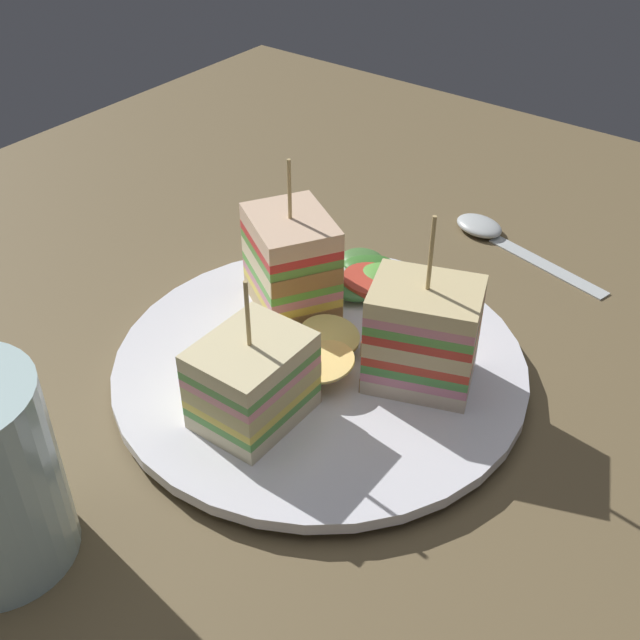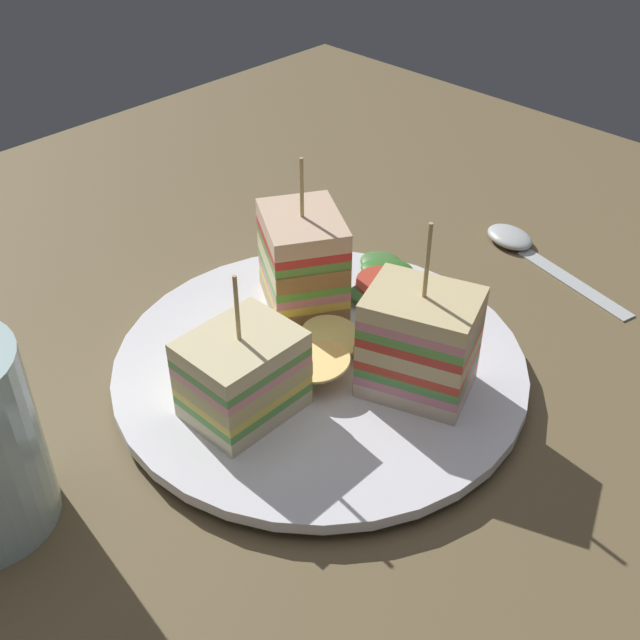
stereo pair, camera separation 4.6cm
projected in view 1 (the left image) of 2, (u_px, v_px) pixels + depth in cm
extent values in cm
cube|color=brown|center=(320.00, 387.00, 49.69)|extent=(92.12, 88.25, 1.80)
cylinder|color=white|center=(320.00, 372.00, 48.97)|extent=(15.56, 15.56, 0.61)
cylinder|color=white|center=(320.00, 364.00, 48.55)|extent=(25.10, 25.10, 0.75)
cube|color=beige|center=(419.00, 372.00, 46.64)|extent=(6.43, 7.29, 0.99)
cube|color=#B2844C|center=(370.00, 363.00, 47.31)|extent=(4.31, 1.81, 0.99)
cube|color=pink|center=(420.00, 362.00, 46.16)|extent=(6.43, 7.29, 0.58)
cube|color=#539F4B|center=(421.00, 354.00, 45.81)|extent=(6.43, 7.29, 0.58)
cube|color=red|center=(422.00, 346.00, 45.46)|extent=(6.43, 7.29, 0.58)
cube|color=beige|center=(423.00, 335.00, 44.99)|extent=(6.43, 7.29, 0.99)
cube|color=#9E7242|center=(372.00, 326.00, 45.67)|extent=(4.31, 1.81, 0.99)
cube|color=red|center=(424.00, 324.00, 44.52)|extent=(6.43, 7.29, 0.58)
cube|color=#60A944|center=(425.00, 316.00, 44.17)|extent=(6.43, 7.29, 0.58)
cube|color=pink|center=(426.00, 308.00, 43.82)|extent=(6.43, 7.29, 0.58)
cube|color=beige|center=(427.00, 296.00, 43.35)|extent=(6.43, 7.29, 0.99)
cylinder|color=tan|center=(431.00, 254.00, 41.70)|extent=(0.24, 0.24, 4.49)
cube|color=#D0B47E|center=(292.00, 296.00, 52.62)|extent=(7.25, 7.67, 1.18)
cube|color=#9E7242|center=(308.00, 321.00, 50.41)|extent=(4.13, 2.66, 1.18)
cube|color=#F1D24D|center=(292.00, 285.00, 52.08)|extent=(7.25, 7.67, 0.60)
cube|color=pink|center=(292.00, 278.00, 51.72)|extent=(7.25, 7.67, 0.60)
cube|color=#5FB144|center=(292.00, 270.00, 51.36)|extent=(7.25, 7.67, 0.60)
cube|color=beige|center=(291.00, 258.00, 50.83)|extent=(7.25, 7.67, 1.18)
cube|color=#9E7242|center=(308.00, 283.00, 48.62)|extent=(4.13, 2.66, 1.18)
cube|color=#5E9E43|center=(291.00, 247.00, 50.29)|extent=(7.25, 7.67, 0.60)
cube|color=red|center=(291.00, 239.00, 49.93)|extent=(7.25, 7.67, 0.60)
cube|color=beige|center=(290.00, 226.00, 49.40)|extent=(7.25, 7.67, 1.18)
cylinder|color=tan|center=(289.00, 189.00, 47.86)|extent=(0.24, 0.24, 3.95)
cube|color=beige|center=(252.00, 408.00, 44.21)|extent=(6.11, 4.89, 0.98)
cube|color=#9E7242|center=(285.00, 379.00, 46.11)|extent=(0.29, 4.73, 0.98)
cube|color=#5CA548|center=(252.00, 398.00, 43.76)|extent=(6.11, 4.89, 0.53)
cube|color=#EBD44E|center=(251.00, 390.00, 43.44)|extent=(6.11, 4.89, 0.53)
cube|color=#D1C07A|center=(250.00, 380.00, 42.98)|extent=(6.11, 4.89, 0.98)
cube|color=#9E7242|center=(284.00, 352.00, 44.89)|extent=(0.29, 4.73, 0.98)
cube|color=pink|center=(250.00, 369.00, 42.53)|extent=(6.11, 4.89, 0.53)
cube|color=#5EA248|center=(249.00, 362.00, 42.21)|extent=(6.11, 4.89, 0.53)
cube|color=beige|center=(248.00, 351.00, 41.75)|extent=(6.11, 4.89, 0.98)
cylinder|color=tan|center=(246.00, 313.00, 40.26)|extent=(0.24, 0.24, 3.98)
cylinder|color=#DDB95C|center=(301.00, 361.00, 47.77)|extent=(4.36, 4.39, 0.81)
cylinder|color=#E1BD65|center=(295.00, 357.00, 47.16)|extent=(4.85, 4.85, 0.64)
cylinder|color=#EFCB6F|center=(324.00, 362.00, 45.89)|extent=(3.88, 3.93, 0.95)
cylinder|color=#E4D574|center=(330.00, 336.00, 48.18)|extent=(4.22, 4.21, 0.82)
ellipsoid|color=#487A3A|center=(362.00, 259.00, 56.49)|extent=(3.09, 3.47, 0.84)
ellipsoid|color=#3F8041|center=(359.00, 290.00, 53.29)|extent=(4.12, 3.74, 1.20)
ellipsoid|color=#61AE43|center=(384.00, 276.00, 54.32)|extent=(4.84, 5.06, 1.51)
ellipsoid|color=#3C7A2E|center=(370.00, 265.00, 55.81)|extent=(4.31, 4.39, 1.09)
cylinder|color=#DF4935|center=(372.00, 282.00, 53.74)|extent=(4.14, 4.12, 1.12)
cube|color=silver|center=(547.00, 265.00, 58.95)|extent=(3.58, 10.23, 0.25)
ellipsoid|color=silver|center=(479.00, 226.00, 62.88)|extent=(3.73, 4.55, 1.00)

